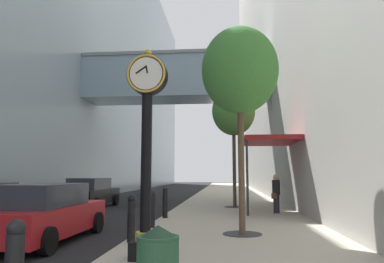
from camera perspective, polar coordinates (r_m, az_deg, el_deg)
name	(u,v)px	position (r m, az deg, el deg)	size (l,w,h in m)	color
ground_plane	(193,198)	(28.34, 0.17, -10.54)	(110.00, 110.00, 0.00)	black
sidewalk_right	(230,195)	(31.21, 6.06, -10.04)	(5.78, 80.00, 0.14)	#BCB29E
building_block_left	(69,37)	(36.78, -19.16, 14.16)	(22.78, 80.00, 29.64)	#93A8B7
street_clock	(146,140)	(7.40, -7.32, -1.41)	(0.84, 0.55, 4.33)	black
bollard_third	(131,217)	(9.25, -9.68, -13.38)	(0.21, 0.21, 1.17)	black
bollard_fourth	(152,208)	(11.66, -6.44, -12.06)	(0.21, 0.21, 1.17)	black
bollard_fifth	(165,202)	(14.10, -4.33, -11.18)	(0.21, 0.21, 1.17)	black
street_tree_near	(240,71)	(10.79, 7.67, 9.53)	(2.27, 2.27, 6.05)	#333335
street_tree_mid_near	(234,111)	(19.03, 6.68, 3.21)	(2.28, 2.28, 6.34)	#333335
pedestrian_walking	(276,193)	(16.15, 13.32, -9.52)	(0.47, 0.52, 1.67)	#23232D
storefront_awning	(268,142)	(16.69, 12.13, -1.67)	(2.40, 3.60, 3.30)	maroon
car_black_mid	(91,193)	(20.63, -15.94, -9.48)	(2.13, 4.43, 1.61)	black
car_red_far	(45,213)	(10.63, -22.51, -12.03)	(1.96, 4.56, 1.56)	#AD191E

